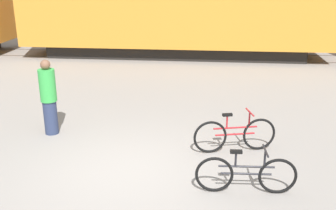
{
  "coord_description": "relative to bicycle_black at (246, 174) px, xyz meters",
  "views": [
    {
      "loc": [
        1.45,
        -6.51,
        3.61
      ],
      "look_at": [
        0.71,
        0.72,
        1.1
      ],
      "focal_mm": 42.0,
      "sensor_mm": 36.0,
      "label": 1
    }
  ],
  "objects": [
    {
      "name": "rail_far",
      "position": [
        -2.16,
        11.83,
        -0.34
      ],
      "size": [
        53.09,
        0.07,
        0.01
      ],
      "primitive_type": "cube",
      "color": "#4C4238",
      "rests_on": "ground_plane"
    },
    {
      "name": "bicycle_maroon",
      "position": [
        -0.09,
        1.62,
        0.02
      ],
      "size": [
        1.71,
        0.53,
        0.87
      ],
      "color": "black",
      "rests_on": "ground_plane"
    },
    {
      "name": "bicycle_black",
      "position": [
        0.0,
        0.0,
        0.0
      ],
      "size": [
        1.71,
        0.46,
        0.81
      ],
      "color": "black",
      "rests_on": "ground_plane"
    },
    {
      "name": "rail_near",
      "position": [
        -2.16,
        10.39,
        -0.34
      ],
      "size": [
        53.09,
        0.07,
        0.01
      ],
      "primitive_type": "cube",
      "color": "#4C4238",
      "rests_on": "ground_plane"
    },
    {
      "name": "person_in_green",
      "position": [
        -4.26,
        2.15,
        0.52
      ],
      "size": [
        0.37,
        0.37,
        1.74
      ],
      "rotation": [
        0.0,
        0.0,
        0.13
      ],
      "color": "#283351",
      "rests_on": "ground_plane"
    },
    {
      "name": "ground_plane",
      "position": [
        -2.16,
        0.54,
        -0.35
      ],
      "size": [
        80.0,
        80.0,
        0.0
      ],
      "primitive_type": "plane",
      "color": "gray"
    }
  ]
}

